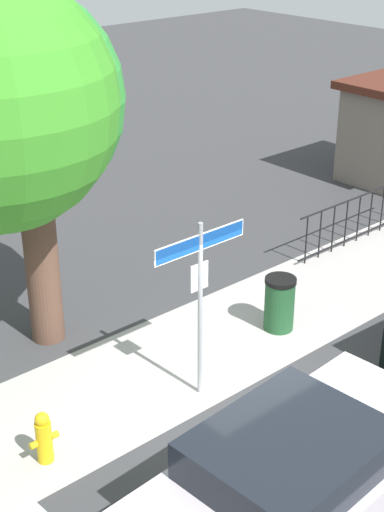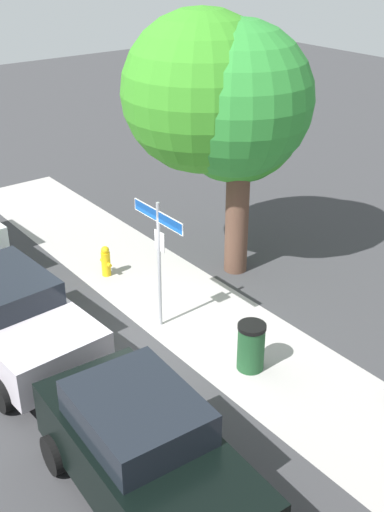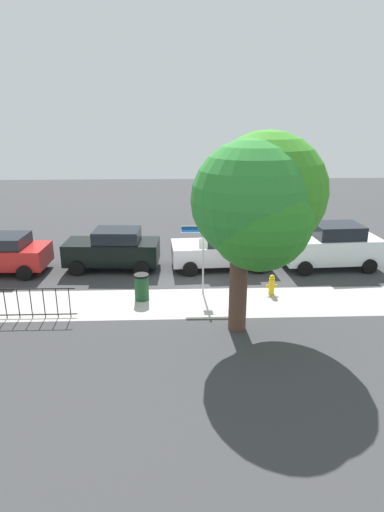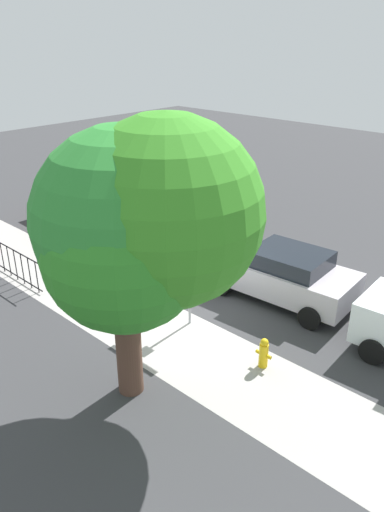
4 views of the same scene
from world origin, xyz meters
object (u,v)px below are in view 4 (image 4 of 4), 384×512
object	(u,v)px
street_sign	(190,257)
fire_hydrant	(264,353)
shade_tree	(142,225)
car_red	(82,203)
trash_bin	(121,287)
car_black	(168,230)
car_silver	(282,273)

from	to	relation	value
street_sign	fire_hydrant	size ratio (longest dim) A/B	3.62
shade_tree	fire_hydrant	xyz separation A→B (m)	(-1.15, -2.62, -3.70)
street_sign	car_red	world-z (taller)	street_sign
fire_hydrant	trash_bin	bearing A→B (deg)	3.51
car_red	fire_hydrant	world-z (taller)	car_red
car_black	car_red	xyz separation A→B (m)	(4.80, 0.25, -0.06)
car_red	shade_tree	bearing A→B (deg)	153.88
car_black	street_sign	bearing A→B (deg)	145.59
street_sign	fire_hydrant	distance (m)	3.07
car_silver	car_black	distance (m)	4.81
street_sign	fire_hydrant	world-z (taller)	street_sign
car_red	trash_bin	world-z (taller)	car_red
car_silver	trash_bin	xyz separation A→B (m)	(3.34, 3.38, -0.34)
car_red	fire_hydrant	distance (m)	11.51
car_black	fire_hydrant	bearing A→B (deg)	157.18
shade_tree	car_red	xyz separation A→B (m)	(10.01, -5.44, -3.23)
fire_hydrant	car_silver	bearing A→B (deg)	-63.32
shade_tree	street_sign	bearing A→B (deg)	-62.82
car_red	street_sign	bearing A→B (deg)	165.40
car_silver	car_red	bearing A→B (deg)	-2.01
car_silver	trash_bin	world-z (taller)	car_silver
car_red	trash_bin	bearing A→B (deg)	155.97
shade_tree	trash_bin	distance (m)	5.68
street_sign	car_red	distance (m)	9.02
shade_tree	car_red	size ratio (longest dim) A/B	1.47
car_silver	car_black	xyz separation A→B (m)	(4.81, 0.01, 0.08)
shade_tree	car_black	size ratio (longest dim) A/B	1.49
shade_tree	car_black	distance (m)	8.35
car_black	fire_hydrant	xyz separation A→B (m)	(-6.35, 3.07, -0.52)
car_red	car_black	bearing A→B (deg)	-174.56
car_red	trash_bin	xyz separation A→B (m)	(-6.27, 3.12, -0.36)
street_sign	trash_bin	bearing A→B (deg)	12.29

